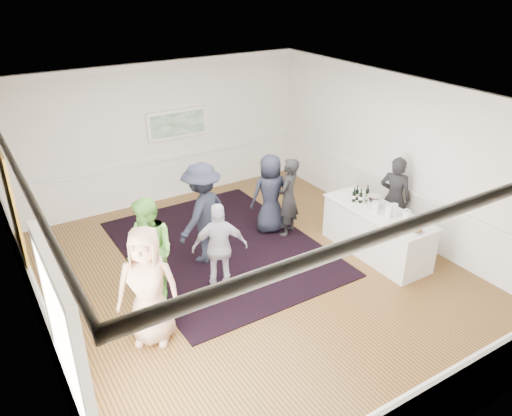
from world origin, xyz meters
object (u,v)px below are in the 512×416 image
guest_lilac (220,247)px  guest_navy (270,194)px  guest_green (150,251)px  nut_bowl (416,230)px  guest_tan (148,286)px  serving_table (376,232)px  bartender (395,198)px  guest_dark_a (202,213)px  ice_bucket (373,202)px  guest_dark_b (288,197)px

guest_lilac → guest_navy: size_ratio=0.96×
guest_green → nut_bowl: size_ratio=7.58×
guest_tan → guest_navy: size_ratio=1.12×
guest_green → guest_lilac: guest_green is taller
serving_table → nut_bowl: (-0.06, -0.94, 0.49)m
bartender → guest_green: (-4.90, 0.56, 0.04)m
guest_green → guest_dark_a: (1.26, 0.66, 0.07)m
guest_green → guest_lilac: (1.09, -0.33, -0.10)m
guest_navy → ice_bucket: 2.08m
guest_navy → ice_bucket: guest_navy is taller
bartender → guest_tan: size_ratio=0.93×
serving_table → guest_dark_b: 1.85m
guest_tan → guest_navy: guest_tan is taller
guest_tan → guest_navy: 3.85m
ice_bucket → guest_tan: bearing=-177.0°
ice_bucket → nut_bowl: size_ratio=1.10×
serving_table → nut_bowl: nut_bowl is taller
guest_lilac → guest_dark_b: guest_dark_b is taller
bartender → guest_dark_b: size_ratio=1.04×
serving_table → nut_bowl: size_ratio=9.53×
guest_dark_b → guest_green: bearing=-21.4°
guest_lilac → guest_navy: 2.25m
guest_dark_b → guest_navy: 0.39m
guest_dark_b → ice_bucket: bearing=93.5°
guest_lilac → ice_bucket: size_ratio=6.12×
guest_lilac → guest_tan: bearing=46.0°
guest_lilac → nut_bowl: guest_lilac is taller
ice_bucket → nut_bowl: ice_bucket is taller
guest_navy → nut_bowl: bearing=122.1°
bartender → guest_dark_b: bartender is taller
guest_lilac → ice_bucket: guest_lilac is taller
bartender → nut_bowl: bartender is taller
guest_tan → guest_lilac: guest_tan is taller
guest_tan → guest_dark_a: size_ratio=0.97×
guest_green → guest_dark_a: 1.42m
guest_navy → ice_bucket: size_ratio=6.40×
guest_navy → guest_lilac: bearing=44.4°
guest_dark_a → serving_table: bearing=121.9°
guest_lilac → nut_bowl: 3.36m
serving_table → guest_lilac: (-3.06, 0.55, 0.34)m
guest_dark_b → nut_bowl: size_ratio=6.99×
guest_tan → guest_dark_b: 3.90m
guest_tan → nut_bowl: (4.49, -0.87, 0.02)m
serving_table → guest_tan: bearing=-179.1°
guest_lilac → guest_navy: guest_navy is taller
serving_table → guest_dark_a: guest_dark_a is taller
guest_green → guest_lilac: bearing=49.0°
serving_table → guest_tan: guest_tan is taller
serving_table → guest_lilac: 3.13m
guest_tan → guest_lilac: (1.49, 0.63, -0.14)m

